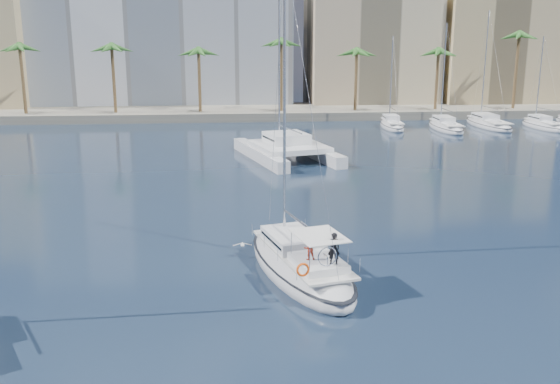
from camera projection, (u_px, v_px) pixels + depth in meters
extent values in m
plane|color=black|center=(258.00, 258.00, 34.20)|extent=(160.00, 160.00, 0.00)
cube|color=gray|center=(236.00, 112.00, 92.94)|extent=(120.00, 14.00, 1.20)
cube|color=silver|center=(159.00, 21.00, 100.21)|extent=(42.00, 16.00, 28.00)
cube|color=#C4B38D|center=(370.00, 46.00, 101.18)|extent=(20.00, 14.00, 20.00)
cube|color=tan|center=(493.00, 52.00, 101.19)|extent=(18.00, 12.00, 18.00)
cylinder|color=brown|center=(236.00, 83.00, 87.94)|extent=(0.44, 0.44, 10.50)
sphere|color=#316726|center=(236.00, 44.00, 86.64)|extent=(3.60, 3.60, 3.60)
cylinder|color=brown|center=(470.00, 81.00, 90.82)|extent=(0.44, 0.44, 10.50)
sphere|color=#316726|center=(472.00, 44.00, 89.53)|extent=(3.60, 3.60, 3.60)
ellipsoid|color=silver|center=(300.00, 268.00, 31.81)|extent=(6.18, 11.61, 2.30)
ellipsoid|color=black|center=(300.00, 262.00, 31.73)|extent=(6.24, 11.72, 0.18)
cube|color=silver|center=(301.00, 253.00, 31.40)|extent=(4.50, 8.68, 0.12)
cube|color=silver|center=(293.00, 239.00, 32.48)|extent=(3.20, 4.10, 0.60)
cube|color=black|center=(293.00, 238.00, 32.48)|extent=(3.12, 3.69, 0.14)
cylinder|color=#B7BABF|center=(285.00, 102.00, 31.93)|extent=(0.15, 0.15, 14.53)
cylinder|color=#B7BABF|center=(299.00, 222.00, 31.31)|extent=(1.22, 4.36, 0.11)
cube|color=silver|center=(318.00, 263.00, 29.40)|extent=(2.73, 3.21, 0.36)
cube|color=silver|center=(319.00, 236.00, 28.96)|extent=(2.73, 3.21, 0.04)
torus|color=silver|center=(327.00, 257.00, 28.26)|extent=(0.94, 0.29, 0.96)
torus|color=#F24D0C|center=(303.00, 270.00, 27.50)|extent=(0.66, 0.35, 0.64)
imported|color=black|center=(334.00, 248.00, 28.50)|extent=(0.56, 0.38, 1.53)
imported|color=#B3331B|center=(309.00, 249.00, 29.16)|extent=(0.54, 0.42, 1.09)
cube|color=silver|center=(259.00, 154.00, 60.55)|extent=(4.74, 13.45, 1.10)
cube|color=silver|center=(312.00, 151.00, 62.43)|extent=(4.74, 13.45, 1.10)
cube|color=silver|center=(289.00, 146.00, 60.69)|extent=(7.96, 8.86, 0.50)
cube|color=silver|center=(286.00, 138.00, 61.13)|extent=(4.69, 4.93, 1.00)
cube|color=black|center=(286.00, 138.00, 61.12)|extent=(4.56, 4.41, 0.18)
cylinder|color=#B7BABF|center=(279.00, 48.00, 60.87)|extent=(0.18, 0.18, 18.15)
ellipsoid|color=silver|center=(242.00, 245.00, 33.95)|extent=(0.21, 0.41, 0.19)
sphere|color=silver|center=(242.00, 243.00, 34.13)|extent=(0.11, 0.11, 0.11)
cube|color=gray|center=(237.00, 244.00, 33.91)|extent=(0.47, 0.17, 0.11)
cube|color=gray|center=(248.00, 244.00, 33.96)|extent=(0.47, 0.17, 0.11)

